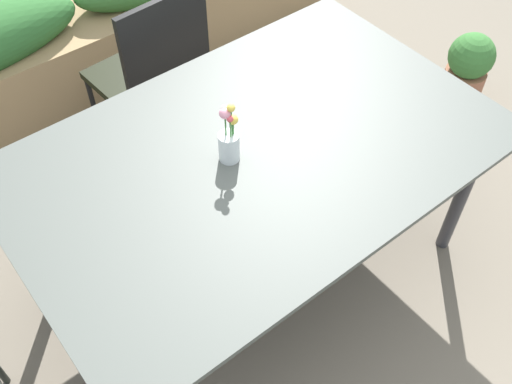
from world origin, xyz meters
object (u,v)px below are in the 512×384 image
(chair_far_side, at_px, (155,70))
(potted_plant, at_px, (466,72))
(dining_table, at_px, (256,161))
(planter_box, at_px, (84,32))
(flower_vase, at_px, (229,140))

(chair_far_side, relative_size, potted_plant, 1.97)
(dining_table, bearing_deg, planter_box, 87.57)
(dining_table, height_order, potted_plant, dining_table)
(planter_box, bearing_deg, flower_vase, -95.98)
(flower_vase, height_order, planter_box, flower_vase)
(dining_table, height_order, planter_box, dining_table)
(flower_vase, xyz_separation_m, potted_plant, (1.73, 0.12, -0.61))
(planter_box, bearing_deg, chair_far_side, -88.09)
(planter_box, relative_size, potted_plant, 6.99)
(flower_vase, bearing_deg, planter_box, 84.02)
(dining_table, distance_m, planter_box, 1.73)
(dining_table, distance_m, flower_vase, 0.18)
(chair_far_side, height_order, planter_box, chair_far_side)
(chair_far_side, height_order, flower_vase, flower_vase)
(chair_far_side, bearing_deg, planter_box, 88.09)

